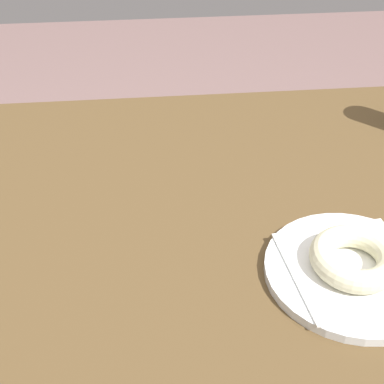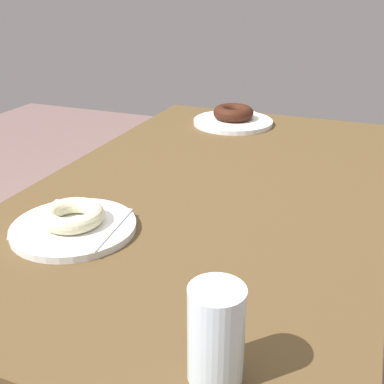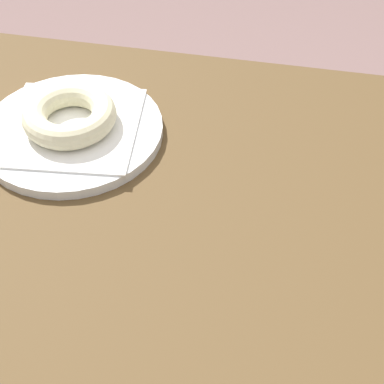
{
  "view_description": "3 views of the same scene",
  "coord_description": "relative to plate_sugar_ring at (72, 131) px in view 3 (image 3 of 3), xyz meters",
  "views": [
    {
      "loc": [
        0.05,
        -0.6,
        1.25
      ],
      "look_at": [
        0.1,
        -0.03,
        0.82
      ],
      "focal_mm": 50.68,
      "sensor_mm": 36.0,
      "label": 1
    },
    {
      "loc": [
        0.89,
        0.3,
        1.17
      ],
      "look_at": [
        0.12,
        -0.0,
        0.79
      ],
      "focal_mm": 44.81,
      "sensor_mm": 36.0,
      "label": 2
    },
    {
      "loc": [
        0.05,
        0.33,
        1.22
      ],
      "look_at": [
        0.13,
        -0.06,
        0.8
      ],
      "focal_mm": 53.97,
      "sensor_mm": 36.0,
      "label": 3
    }
  ],
  "objects": [
    {
      "name": "table",
      "position": [
        -0.29,
        0.15,
        -0.09
      ],
      "size": [
        1.2,
        0.7,
        0.77
      ],
      "color": "#513C21",
      "rests_on": "ground_plane"
    },
    {
      "name": "donut_sugar_ring",
      "position": [
        0.0,
        0.0,
        0.02
      ],
      "size": [
        0.11,
        0.11,
        0.03
      ],
      "primitive_type": "torus",
      "color": "beige",
      "rests_on": "napkin_sugar_ring"
    },
    {
      "name": "plate_sugar_ring",
      "position": [
        0.0,
        0.0,
        0.0
      ],
      "size": [
        0.21,
        0.21,
        0.01
      ],
      "primitive_type": "cylinder",
      "color": "white",
      "rests_on": "table"
    },
    {
      "name": "napkin_sugar_ring",
      "position": [
        0.0,
        0.0,
        0.01
      ],
      "size": [
        0.17,
        0.17,
        0.0
      ],
      "primitive_type": "cube",
      "rotation": [
        0.0,
        0.0,
        0.11
      ],
      "color": "white",
      "rests_on": "plate_sugar_ring"
    }
  ]
}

